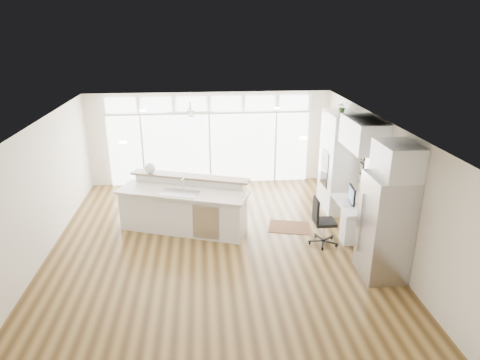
{
  "coord_description": "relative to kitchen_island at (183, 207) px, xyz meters",
  "views": [
    {
      "loc": [
        -0.2,
        -8.18,
        4.57
      ],
      "look_at": [
        0.59,
        0.6,
        1.29
      ],
      "focal_mm": 32.0,
      "sensor_mm": 36.0,
      "label": 1
    }
  ],
  "objects": [
    {
      "name": "office_chair",
      "position": [
        3.06,
        -0.93,
        -0.06
      ],
      "size": [
        0.55,
        0.51,
        1.06
      ],
      "primitive_type": "cube",
      "rotation": [
        0.0,
        0.0,
        -0.01
      ],
      "color": "black",
      "rests_on": "floor"
    },
    {
      "name": "wall_front",
      "position": [
        0.7,
        -4.84,
        0.76
      ],
      "size": [
        7.0,
        0.04,
        2.7
      ],
      "primitive_type": "cube",
      "color": "silver",
      "rests_on": "floor"
    },
    {
      "name": "upper_cabinets",
      "position": [
        3.87,
        -0.54,
        1.76
      ],
      "size": [
        0.64,
        1.3,
        0.64
      ],
      "primitive_type": "cube",
      "color": "silver",
      "rests_on": "wall_right"
    },
    {
      "name": "floor",
      "position": [
        0.7,
        -0.84,
        -0.6
      ],
      "size": [
        7.0,
        8.0,
        0.02
      ],
      "primitive_type": "cube",
      "color": "#493216",
      "rests_on": "ground"
    },
    {
      "name": "recessed_lights",
      "position": [
        0.7,
        -0.64,
        2.09
      ],
      "size": [
        3.4,
        3.0,
        0.02
      ],
      "primitive_type": "cube",
      "color": "white",
      "rests_on": "ceiling"
    },
    {
      "name": "desk_nook",
      "position": [
        3.83,
        -0.54,
        -0.21
      ],
      "size": [
        0.72,
        1.3,
        0.76
      ],
      "primitive_type": "cube",
      "color": "silver",
      "rests_on": "floor"
    },
    {
      "name": "transom_row",
      "position": [
        0.7,
        3.1,
        1.79
      ],
      "size": [
        5.9,
        0.06,
        0.4
      ],
      "primitive_type": "cube",
      "color": "silver",
      "rests_on": "wall_back"
    },
    {
      "name": "wall_left",
      "position": [
        -2.8,
        -0.84,
        0.76
      ],
      "size": [
        0.04,
        8.0,
        2.7
      ],
      "primitive_type": "cube",
      "color": "silver",
      "rests_on": "floor"
    },
    {
      "name": "ceiling_fan",
      "position": [
        0.2,
        1.96,
        1.89
      ],
      "size": [
        1.16,
        1.16,
        0.32
      ],
      "primitive_type": "cube",
      "color": "silver",
      "rests_on": "ceiling"
    },
    {
      "name": "fridge_cabinet",
      "position": [
        3.87,
        -2.19,
        1.71
      ],
      "size": [
        0.64,
        0.9,
        0.6
      ],
      "primitive_type": "cube",
      "color": "silver",
      "rests_on": "wall_right"
    },
    {
      "name": "desk_window",
      "position": [
        4.16,
        -0.54,
        0.96
      ],
      "size": [
        0.04,
        0.85,
        0.85
      ],
      "primitive_type": "cube",
      "color": "white",
      "rests_on": "wall_right"
    },
    {
      "name": "potted_plant",
      "position": [
        3.87,
        0.96,
        2.01
      ],
      "size": [
        0.27,
        0.3,
        0.21
      ],
      "primitive_type": "imported",
      "rotation": [
        0.0,
        0.0,
        -0.11
      ],
      "color": "#2F5022",
      "rests_on": "oven_cabinet"
    },
    {
      "name": "ceiling",
      "position": [
        0.7,
        -0.84,
        2.11
      ],
      "size": [
        7.0,
        8.0,
        0.02
      ],
      "primitive_type": "cube",
      "color": "white",
      "rests_on": "wall_back"
    },
    {
      "name": "wall_right",
      "position": [
        4.2,
        -0.84,
        0.76
      ],
      "size": [
        0.04,
        8.0,
        2.7
      ],
      "primitive_type": "cube",
      "color": "silver",
      "rests_on": "floor"
    },
    {
      "name": "rug",
      "position": [
        2.47,
        -0.08,
        -0.59
      ],
      "size": [
        1.08,
        0.89,
        0.01
      ],
      "primitive_type": "cube",
      "rotation": [
        0.0,
        0.0,
        -0.24
      ],
      "color": "#3A1E12",
      "rests_on": "floor"
    },
    {
      "name": "kitchen_island",
      "position": [
        0.0,
        0.0,
        0.0
      ],
      "size": [
        3.19,
        2.06,
        1.19
      ],
      "primitive_type": "cube",
      "rotation": [
        0.0,
        0.0,
        -0.34
      ],
      "color": "silver",
      "rests_on": "floor"
    },
    {
      "name": "oven_cabinet",
      "position": [
        3.87,
        0.96,
        0.66
      ],
      "size": [
        0.64,
        1.2,
        2.5
      ],
      "primitive_type": "cube",
      "color": "silver",
      "rests_on": "floor"
    },
    {
      "name": "monitor",
      "position": [
        3.75,
        -0.54,
        0.38
      ],
      "size": [
        0.14,
        0.51,
        0.42
      ],
      "primitive_type": "cube",
      "rotation": [
        0.0,
        0.0,
        -0.11
      ],
      "color": "black",
      "rests_on": "desk_nook"
    },
    {
      "name": "keyboard",
      "position": [
        3.58,
        -0.54,
        0.17
      ],
      "size": [
        0.13,
        0.3,
        0.01
      ],
      "primitive_type": "cube",
      "rotation": [
        0.0,
        0.0,
        0.05
      ],
      "color": "silver",
      "rests_on": "desk_nook"
    },
    {
      "name": "glass_wall",
      "position": [
        0.7,
        3.1,
        0.46
      ],
      "size": [
        5.8,
        0.06,
        2.08
      ],
      "primitive_type": "cube",
      "color": "silver",
      "rests_on": "wall_back"
    },
    {
      "name": "fishbowl",
      "position": [
        -0.76,
        0.69,
        0.72
      ],
      "size": [
        0.35,
        0.35,
        0.26
      ],
      "primitive_type": "sphere",
      "rotation": [
        0.0,
        0.0,
        -0.46
      ],
      "color": "silver",
      "rests_on": "kitchen_island"
    },
    {
      "name": "wall_back",
      "position": [
        0.7,
        3.16,
        0.76
      ],
      "size": [
        7.0,
        0.04,
        2.7
      ],
      "primitive_type": "cube",
      "color": "silver",
      "rests_on": "floor"
    },
    {
      "name": "framed_photos",
      "position": [
        4.16,
        0.08,
        0.81
      ],
      "size": [
        0.06,
        0.22,
        0.8
      ],
      "primitive_type": "cube",
      "color": "black",
      "rests_on": "wall_right"
    },
    {
      "name": "refrigerator",
      "position": [
        3.81,
        -2.19,
        0.41
      ],
      "size": [
        0.76,
        0.9,
        2.0
      ],
      "primitive_type": "cube",
      "color": "#ACABB0",
      "rests_on": "floor"
    }
  ]
}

